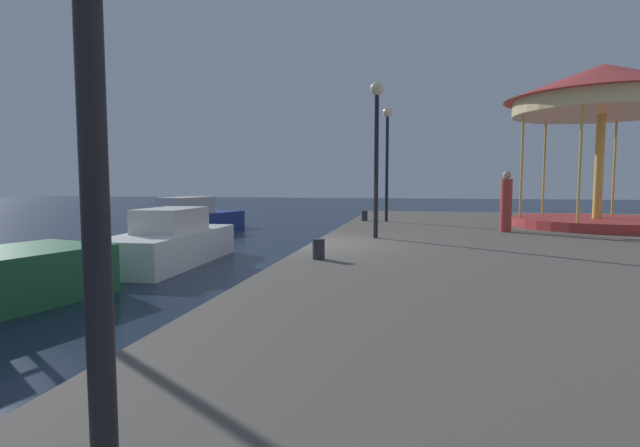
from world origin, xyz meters
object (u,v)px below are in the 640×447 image
(bollard_north, at_px, (364,216))
(bollard_center, at_px, (319,249))
(lamp_post_mid_promenade, at_px, (377,132))
(lamp_post_far_end, at_px, (387,144))
(motorboat_blue, at_px, (192,219))
(person_mid_promenade, at_px, (506,203))
(motorboat_white, at_px, (171,243))
(carousel, at_px, (602,106))

(bollard_north, distance_m, bollard_center, 9.75)
(lamp_post_mid_promenade, relative_size, bollard_north, 10.37)
(lamp_post_far_end, distance_m, bollard_center, 9.94)
(lamp_post_far_end, xyz_separation_m, bollard_north, (-0.87, 0.22, -2.75))
(lamp_post_far_end, bearing_deg, bollard_center, -94.22)
(lamp_post_mid_promenade, distance_m, lamp_post_far_end, 5.64)
(motorboat_blue, relative_size, person_mid_promenade, 3.36)
(lamp_post_far_end, bearing_deg, motorboat_blue, 165.46)
(lamp_post_far_end, bearing_deg, motorboat_white, -132.16)
(motorboat_blue, height_order, bollard_north, motorboat_blue)
(carousel, xyz_separation_m, person_mid_promenade, (-3.28, -2.27, -3.15))
(lamp_post_mid_promenade, bearing_deg, person_mid_promenade, 33.05)
(lamp_post_mid_promenade, xyz_separation_m, bollard_north, (-0.94, 5.86, -2.65))
(carousel, bearing_deg, person_mid_promenade, -145.31)
(bollard_center, bearing_deg, lamp_post_mid_promenade, 78.68)
(motorboat_white, bearing_deg, carousel, 22.60)
(motorboat_blue, height_order, bollard_center, motorboat_blue)
(motorboat_white, height_order, motorboat_blue, motorboat_blue)
(bollard_center, relative_size, person_mid_promenade, 0.22)
(lamp_post_mid_promenade, distance_m, bollard_north, 6.50)
(person_mid_promenade, bearing_deg, carousel, 34.69)
(motorboat_white, height_order, bollard_north, motorboat_white)
(motorboat_white, bearing_deg, bollard_center, -33.60)
(bollard_north, xyz_separation_m, bollard_center, (0.16, -9.74, 0.00))
(lamp_post_far_end, bearing_deg, person_mid_promenade, -40.13)
(motorboat_white, height_order, lamp_post_mid_promenade, lamp_post_mid_promenade)
(carousel, distance_m, person_mid_promenade, 5.08)
(carousel, xyz_separation_m, lamp_post_mid_promenade, (-7.01, -4.70, -1.16))
(carousel, xyz_separation_m, bollard_center, (-7.79, -8.59, -3.81))
(lamp_post_far_end, bearing_deg, carousel, -7.53)
(motorboat_white, relative_size, lamp_post_far_end, 1.20)
(lamp_post_far_end, distance_m, bollard_north, 2.89)
(bollard_north, bearing_deg, carousel, -8.29)
(carousel, height_order, lamp_post_far_end, carousel)
(person_mid_promenade, bearing_deg, bollard_north, 143.71)
(motorboat_white, xyz_separation_m, motorboat_blue, (-3.60, 8.64, 0.00))
(motorboat_white, xyz_separation_m, lamp_post_mid_promenade, (5.72, 0.60, 3.05))
(person_mid_promenade, bearing_deg, lamp_post_mid_promenade, -146.95)
(motorboat_white, xyz_separation_m, bollard_north, (4.78, 6.46, 0.40))
(bollard_north, bearing_deg, motorboat_blue, 165.44)
(carousel, height_order, bollard_north, carousel)
(lamp_post_mid_promenade, relative_size, person_mid_promenade, 2.25)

